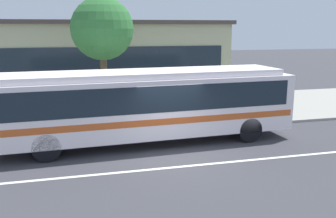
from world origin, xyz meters
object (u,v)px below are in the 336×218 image
Objects in this scene: pedestrian_waiting_near_sign at (165,104)px; pedestrian_walking_along_curb at (118,101)px; transit_bus at (146,102)px; street_tree_near_stop at (102,30)px; bus_stop_sign at (243,90)px.

pedestrian_walking_along_curb is (-1.96, 1.42, 0.00)m from pedestrian_waiting_near_sign.
transit_bus is at bearing -122.00° from pedestrian_waiting_near_sign.
street_tree_near_stop is at bearing 152.85° from pedestrian_waiting_near_sign.
street_tree_near_stop reaches higher than bus_stop_sign.
transit_bus is 2.06× the size of street_tree_near_stop.
pedestrian_waiting_near_sign is (1.28, 2.04, -0.58)m from transit_bus.
street_tree_near_stop is at bearing 167.76° from bus_stop_sign.
transit_bus is at bearing -68.61° from street_tree_near_stop.
street_tree_near_stop reaches higher than pedestrian_waiting_near_sign.
pedestrian_waiting_near_sign is 3.86m from bus_stop_sign.
pedestrian_walking_along_curb is at bearing 101.22° from transit_bus.
pedestrian_walking_along_curb reaches higher than pedestrian_waiting_near_sign.
bus_stop_sign is (5.79, -1.49, 0.52)m from pedestrian_walking_along_curb.
pedestrian_waiting_near_sign is 2.43m from pedestrian_walking_along_curb.
pedestrian_waiting_near_sign is at bearing 58.00° from transit_bus.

